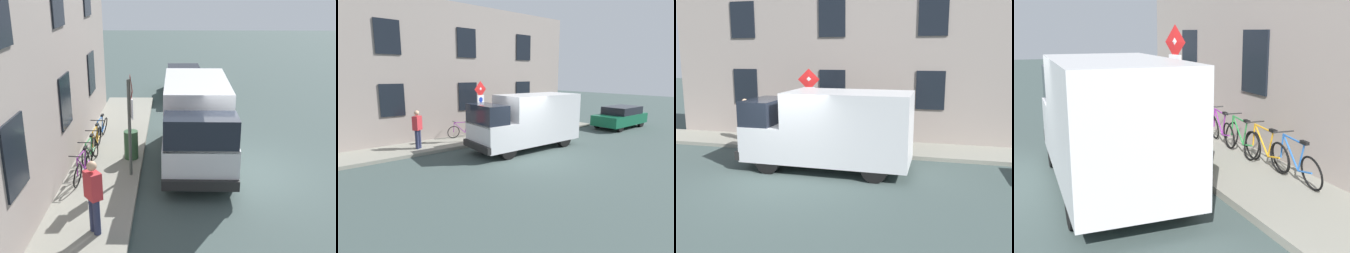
# 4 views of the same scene
# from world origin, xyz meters

# --- Properties ---
(ground_plane) EXTENTS (80.00, 80.00, 0.00)m
(ground_plane) POSITION_xyz_m (0.00, 0.00, 0.00)
(ground_plane) COLOR #394745
(sidewalk_slab) EXTENTS (2.11, 16.35, 0.14)m
(sidewalk_slab) POSITION_xyz_m (4.11, 0.00, 0.07)
(sidewalk_slab) COLOR gray
(sidewalk_slab) RESTS_ON ground_plane
(building_facade) EXTENTS (0.75, 14.35, 7.01)m
(building_facade) POSITION_xyz_m (5.52, 0.00, 3.51)
(building_facade) COLOR gray
(building_facade) RESTS_ON ground_plane
(sign_post_stacked) EXTENTS (0.20, 0.55, 2.85)m
(sign_post_stacked) POSITION_xyz_m (3.27, 0.36, 2.06)
(sign_post_stacked) COLOR #474C47
(sign_post_stacked) RESTS_ON sidewalk_slab
(delivery_van) EXTENTS (2.06, 5.35, 2.50)m
(delivery_van) POSITION_xyz_m (1.36, -1.01, 1.33)
(delivery_van) COLOR silver
(delivery_van) RESTS_ON ground_plane
(parked_hatchback) EXTENTS (1.88, 4.06, 1.38)m
(parked_hatchback) POSITION_xyz_m (1.51, -9.25, 0.73)
(parked_hatchback) COLOR #105537
(parked_hatchback) RESTS_ON ground_plane
(bicycle_blue) EXTENTS (0.46, 1.72, 0.89)m
(bicycle_blue) POSITION_xyz_m (4.62, -2.43, 0.51)
(bicycle_blue) COLOR black
(bicycle_blue) RESTS_ON sidewalk_slab
(bicycle_orange) EXTENTS (0.46, 1.71, 0.89)m
(bicycle_orange) POSITION_xyz_m (4.62, -1.40, 0.51)
(bicycle_orange) COLOR black
(bicycle_orange) RESTS_ON sidewalk_slab
(bicycle_green) EXTENTS (0.46, 1.72, 0.89)m
(bicycle_green) POSITION_xyz_m (4.62, -0.38, 0.51)
(bicycle_green) COLOR black
(bicycle_green) RESTS_ON sidewalk_slab
(bicycle_purple) EXTENTS (0.46, 1.71, 0.89)m
(bicycle_purple) POSITION_xyz_m (4.62, 0.65, 0.51)
(bicycle_purple) COLOR black
(bicycle_purple) RESTS_ON sidewalk_slab
(pedestrian) EXTENTS (0.45, 0.47, 1.72)m
(pedestrian) POSITION_xyz_m (3.82, 3.31, 1.07)
(pedestrian) COLOR #262B47
(pedestrian) RESTS_ON sidewalk_slab
(litter_bin) EXTENTS (0.44, 0.44, 0.90)m
(litter_bin) POSITION_xyz_m (3.41, -0.83, 0.59)
(litter_bin) COLOR #2D5133
(litter_bin) RESTS_ON sidewalk_slab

